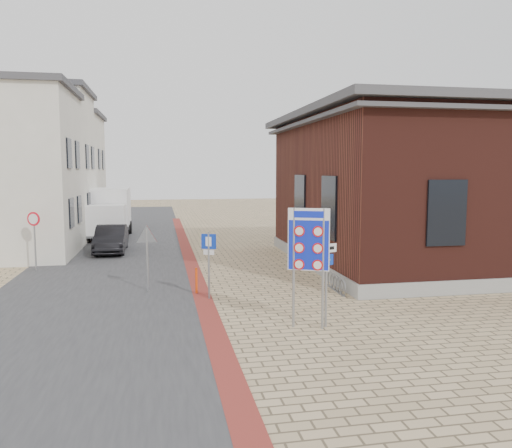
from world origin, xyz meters
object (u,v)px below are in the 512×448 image
object	(u,v)px
border_sign	(309,242)
essen_sign	(326,269)
bollard	(196,281)
box_truck	(109,212)
parking_sign	(209,254)
sedan	(111,239)

from	to	relation	value
border_sign	essen_sign	bearing A→B (deg)	22.48
border_sign	bollard	xyz separation A→B (m)	(-2.66, 4.30, -1.88)
border_sign	essen_sign	size ratio (longest dim) A/B	1.34
essen_sign	bollard	world-z (taller)	essen_sign
box_truck	border_sign	world-z (taller)	border_sign
bollard	border_sign	bearing A→B (deg)	-58.28
essen_sign	parking_sign	world-z (taller)	essen_sign
box_truck	border_sign	bearing A→B (deg)	-70.53
box_truck	parking_sign	bearing A→B (deg)	-73.92
sedan	bollard	xyz separation A→B (m)	(3.68, -9.60, -0.24)
box_truck	border_sign	distance (m)	21.15
border_sign	bollard	distance (m)	5.39
box_truck	essen_sign	size ratio (longest dim) A/B	2.44
border_sign	bollard	bearing A→B (deg)	144.21
bollard	parking_sign	bearing A→B (deg)	-65.88
box_truck	essen_sign	world-z (taller)	box_truck
box_truck	essen_sign	bearing A→B (deg)	-69.26
box_truck	border_sign	xyz separation A→B (m)	(7.00, -19.95, 0.75)
box_truck	bollard	bearing A→B (deg)	-74.36
box_truck	parking_sign	distance (m)	17.11
sedan	box_truck	bearing A→B (deg)	96.11
essen_sign	bollard	xyz separation A→B (m)	(-3.16, 4.30, -1.13)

